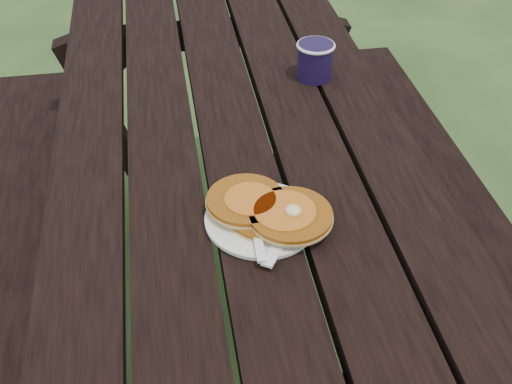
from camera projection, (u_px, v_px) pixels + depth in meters
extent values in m
plane|color=#273E1A|center=(239.00, 351.00, 1.84)|extent=(60.00, 60.00, 0.00)
cube|color=black|center=(233.00, 141.00, 1.37)|extent=(0.75, 1.80, 0.04)
cube|color=black|center=(1.00, 269.00, 1.49)|extent=(0.25, 1.80, 0.04)
cube|color=black|center=(452.00, 218.00, 1.63)|extent=(0.25, 1.80, 0.04)
cylinder|color=white|center=(262.00, 220.00, 1.14)|extent=(0.24, 0.24, 0.01)
cylinder|color=#965210|center=(267.00, 213.00, 1.14)|extent=(0.14, 0.14, 0.01)
cylinder|color=#965210|center=(246.00, 200.00, 1.15)|extent=(0.14, 0.14, 0.01)
cylinder|color=#965210|center=(291.00, 215.00, 1.12)|extent=(0.15, 0.15, 0.01)
cylinder|color=#B35B19|center=(285.00, 210.00, 1.11)|extent=(0.11, 0.11, 0.00)
ellipsoid|color=#F4E59E|center=(293.00, 211.00, 1.11)|extent=(0.03, 0.03, 0.02)
cube|color=white|center=(286.00, 232.00, 1.11)|extent=(0.12, 0.16, 0.00)
cylinder|color=black|center=(315.00, 61.00, 1.52)|extent=(0.08, 0.08, 0.09)
torus|color=white|center=(316.00, 45.00, 1.49)|extent=(0.09, 0.09, 0.01)
cylinder|color=black|center=(316.00, 46.00, 1.50)|extent=(0.07, 0.07, 0.01)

